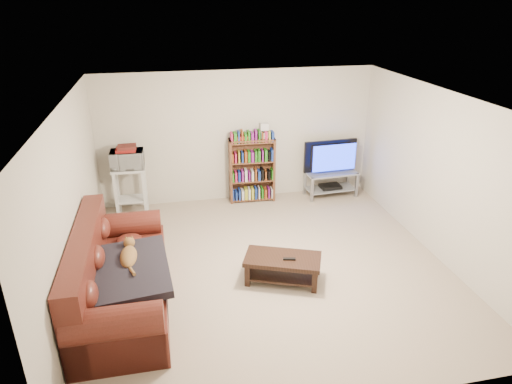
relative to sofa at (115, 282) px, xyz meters
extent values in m
plane|color=tan|center=(2.06, 0.49, -0.35)|extent=(5.00, 5.00, 0.00)
plane|color=white|center=(2.06, 0.49, 2.05)|extent=(5.00, 5.00, 0.00)
plane|color=beige|center=(2.06, 2.99, 0.85)|extent=(5.00, 0.00, 5.00)
plane|color=beige|center=(2.06, -2.01, 0.85)|extent=(5.00, 0.00, 5.00)
plane|color=beige|center=(-0.44, 0.49, 0.85)|extent=(0.00, 5.00, 5.00)
plane|color=beige|center=(4.56, 0.49, 0.85)|extent=(0.00, 5.00, 5.00)
cube|color=#521D15|center=(0.09, 0.00, -0.12)|extent=(1.04, 2.41, 0.46)
cube|color=#521D15|center=(-0.29, 0.00, 0.17)|extent=(0.26, 2.41, 1.01)
cube|color=#521D15|center=(0.09, -1.08, -0.06)|extent=(0.99, 0.24, 0.58)
cube|color=#521D15|center=(0.10, 1.08, -0.06)|extent=(0.99, 0.24, 0.58)
cube|color=black|center=(0.19, -0.16, 0.24)|extent=(1.03, 1.28, 0.20)
cube|color=black|center=(2.16, 0.10, -0.02)|extent=(1.12, 0.84, 0.06)
cube|color=black|center=(2.16, 0.10, -0.25)|extent=(1.01, 0.76, 0.03)
cube|color=black|center=(1.67, 0.09, -0.20)|extent=(0.09, 0.09, 0.31)
cube|color=black|center=(2.50, -0.24, -0.20)|extent=(0.09, 0.09, 0.31)
cube|color=black|center=(1.81, 0.45, -0.20)|extent=(0.09, 0.09, 0.31)
cube|color=black|center=(2.64, 0.12, -0.20)|extent=(0.09, 0.09, 0.31)
cube|color=black|center=(2.22, 0.03, 0.03)|extent=(0.17, 0.08, 0.02)
cube|color=#999EA3|center=(3.79, 2.68, 0.12)|extent=(0.99, 0.49, 0.03)
cube|color=#999EA3|center=(3.79, 2.68, -0.20)|extent=(0.94, 0.47, 0.02)
cube|color=gray|center=(3.35, 2.47, -0.11)|extent=(0.05, 0.05, 0.48)
cube|color=gray|center=(4.26, 2.52, -0.11)|extent=(0.05, 0.05, 0.48)
cube|color=gray|center=(3.33, 2.84, -0.11)|extent=(0.05, 0.05, 0.48)
cube|color=gray|center=(4.24, 2.90, -0.11)|extent=(0.05, 0.05, 0.48)
imported|color=black|center=(3.79, 2.68, 0.43)|extent=(1.05, 0.20, 0.60)
cube|color=black|center=(3.79, 2.68, -0.16)|extent=(0.40, 0.29, 0.06)
cube|color=brown|center=(1.88, 2.81, 0.25)|extent=(0.05, 0.26, 1.21)
cube|color=brown|center=(2.67, 2.77, 0.25)|extent=(0.05, 0.26, 1.21)
cube|color=brown|center=(2.28, 2.79, 0.84)|extent=(0.85, 0.30, 0.03)
cube|color=maroon|center=(2.09, 2.80, 0.89)|extent=(0.25, 0.20, 0.07)
cube|color=silver|center=(0.10, 2.61, 0.51)|extent=(0.56, 0.41, 0.04)
cube|color=silver|center=(0.10, 2.61, -0.05)|extent=(0.50, 0.37, 0.03)
cube|color=silver|center=(-0.14, 2.46, 0.07)|extent=(0.05, 0.05, 0.84)
cube|color=silver|center=(0.33, 2.45, 0.07)|extent=(0.05, 0.05, 0.84)
cube|color=silver|center=(-0.13, 2.78, 0.07)|extent=(0.05, 0.05, 0.84)
cube|color=silver|center=(0.34, 2.77, 0.07)|extent=(0.05, 0.05, 0.84)
imported|color=silver|center=(0.10, 2.61, 0.68)|extent=(0.55, 0.38, 0.30)
cube|color=maroon|center=(0.10, 2.61, 0.86)|extent=(0.33, 0.29, 0.05)
camera|label=1|loc=(0.74, -4.94, 3.23)|focal=32.00mm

